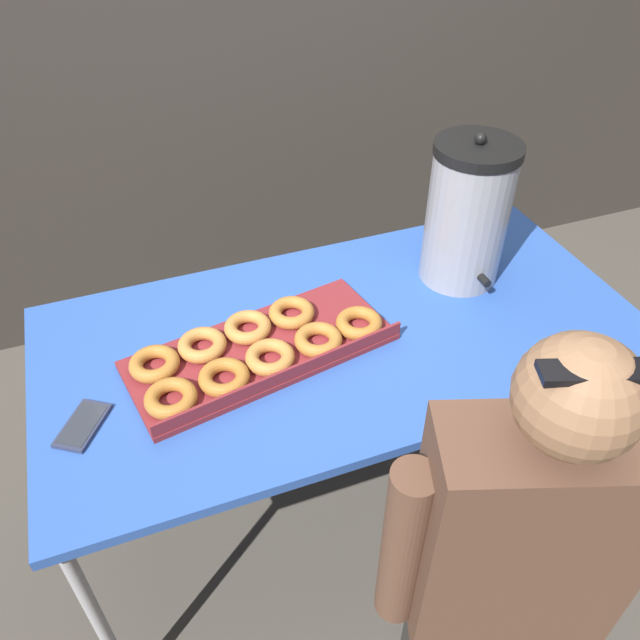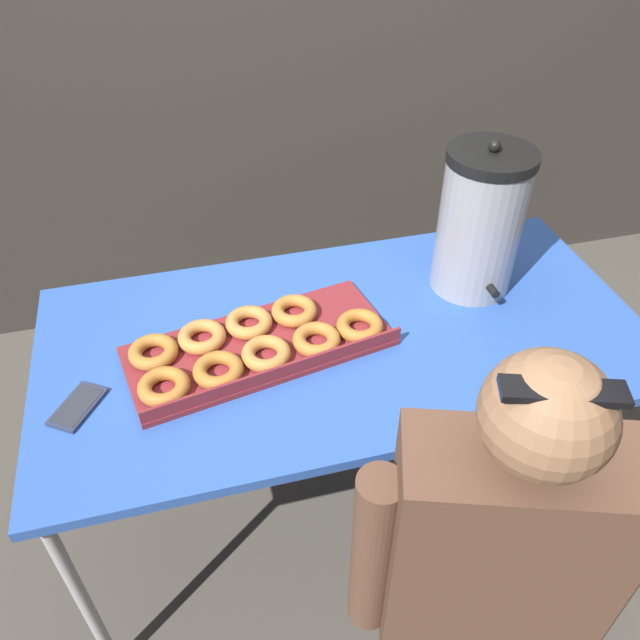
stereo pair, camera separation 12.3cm
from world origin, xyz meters
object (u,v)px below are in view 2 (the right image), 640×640
at_px(coffee_urn, 480,222).
at_px(person_seated, 483,593).
at_px(donut_box, 254,345).
at_px(cell_phone, 78,406).

bearing_deg(coffee_urn, person_seated, -111.18).
height_order(donut_box, person_seated, person_seated).
bearing_deg(donut_box, cell_phone, -179.30).
distance_m(coffee_urn, cell_phone, 1.11).
relative_size(coffee_urn, person_seated, 0.35).
xyz_separation_m(donut_box, cell_phone, (-0.42, -0.08, -0.02)).
distance_m(donut_box, coffee_urn, 0.68).
xyz_separation_m(cell_phone, person_seated, (0.77, -0.57, -0.17)).
height_order(coffee_urn, cell_phone, coffee_urn).
bearing_deg(cell_phone, coffee_urn, 44.77).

